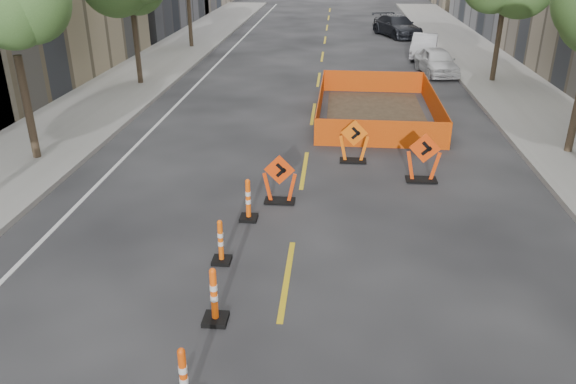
# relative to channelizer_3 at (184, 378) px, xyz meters

# --- Properties ---
(sidewalk_left) EXTENTS (4.00, 90.00, 0.15)m
(sidewalk_left) POSITION_rel_channelizer_3_xyz_m (-7.80, 11.57, -0.47)
(sidewalk_left) COLOR gray
(sidewalk_left) RESTS_ON ground
(tree_l_b) EXTENTS (2.80, 2.80, 5.95)m
(tree_l_b) POSITION_rel_channelizer_3_xyz_m (-7.20, 9.57, 3.99)
(tree_l_b) COLOR #382B1E
(tree_l_b) RESTS_ON ground
(channelizer_3) EXTENTS (0.43, 0.43, 1.08)m
(channelizer_3) POSITION_rel_channelizer_3_xyz_m (0.00, 0.00, 0.00)
(channelizer_3) COLOR #E14709
(channelizer_3) RESTS_ON ground
(channelizer_4) EXTENTS (0.45, 0.45, 1.13)m
(channelizer_4) POSITION_rel_channelizer_3_xyz_m (0.02, 2.05, 0.03)
(channelizer_4) COLOR #FF550A
(channelizer_4) RESTS_ON ground
(channelizer_5) EXTENTS (0.40, 0.40, 1.02)m
(channelizer_5) POSITION_rel_channelizer_3_xyz_m (-0.27, 4.10, -0.03)
(channelizer_5) COLOR #F0580A
(channelizer_5) RESTS_ON ground
(channelizer_6) EXTENTS (0.43, 0.43, 1.09)m
(channelizer_6) POSITION_rel_channelizer_3_xyz_m (0.02, 6.15, 0.00)
(channelizer_6) COLOR #FE570A
(channelizer_6) RESTS_ON ground
(chevron_sign_left) EXTENTS (0.90, 0.54, 1.34)m
(chevron_sign_left) POSITION_rel_channelizer_3_xyz_m (0.69, 7.22, 0.13)
(chevron_sign_left) COLOR #E93C09
(chevron_sign_left) RESTS_ON ground
(chevron_sign_center) EXTENTS (0.95, 0.60, 1.38)m
(chevron_sign_center) POSITION_rel_channelizer_3_xyz_m (2.68, 10.36, 0.15)
(chevron_sign_center) COLOR #FD630A
(chevron_sign_center) RESTS_ON ground
(chevron_sign_right) EXTENTS (1.04, 0.70, 1.46)m
(chevron_sign_right) POSITION_rel_channelizer_3_xyz_m (4.62, 8.99, 0.19)
(chevron_sign_right) COLOR #E63D09
(chevron_sign_right) RESTS_ON ground
(safety_fence) EXTENTS (4.54, 7.63, 0.95)m
(safety_fence) POSITION_rel_channelizer_3_xyz_m (3.68, 15.55, -0.07)
(safety_fence) COLOR #FF5E0D
(safety_fence) RESTS_ON ground
(parked_car_near) EXTENTS (2.06, 4.08, 1.33)m
(parked_car_near) POSITION_rel_channelizer_3_xyz_m (7.16, 23.29, 0.13)
(parked_car_near) COLOR silver
(parked_car_near) RESTS_ON ground
(parked_car_mid) EXTENTS (2.12, 4.20, 1.32)m
(parked_car_mid) POSITION_rel_channelizer_3_xyz_m (7.14, 27.85, 0.12)
(parked_car_mid) COLOR #B3B3B9
(parked_car_mid) RESTS_ON ground
(parked_car_far) EXTENTS (3.74, 5.39, 1.45)m
(parked_car_far) POSITION_rel_channelizer_3_xyz_m (6.25, 35.61, 0.18)
(parked_car_far) COLOR black
(parked_car_far) RESTS_ON ground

